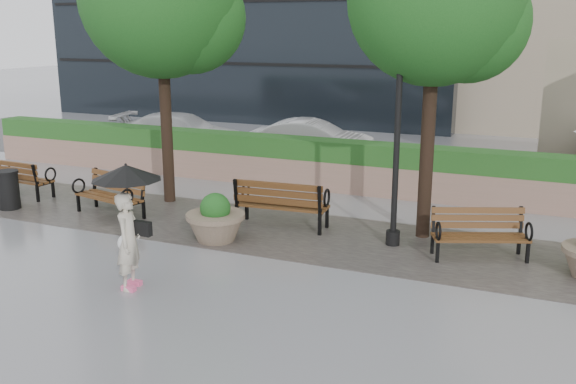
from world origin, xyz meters
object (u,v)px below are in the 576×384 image
at_px(lamppost, 396,164).
at_px(pedestrian, 128,214).
at_px(planter_left, 216,222).
at_px(car_left, 183,133).
at_px(trash_bin, 8,191).
at_px(bench_3, 479,244).
at_px(bench_2, 282,213).
at_px(bench_1, 111,203).
at_px(car_right, 312,141).
at_px(bench_0, 21,185).

height_order(lamppost, pedestrian, lamppost).
relative_size(planter_left, car_left, 0.25).
bearing_deg(trash_bin, car_left, 90.12).
bearing_deg(bench_3, lamppost, 153.64).
distance_m(bench_2, bench_3, 4.25).
distance_m(trash_bin, car_left, 7.84).
distance_m(bench_1, car_left, 7.77).
height_order(bench_1, car_left, car_left).
distance_m(trash_bin, lamppost, 9.34).
xyz_separation_m(lamppost, car_left, (-9.22, 6.79, -0.99)).
relative_size(bench_2, planter_left, 1.70).
bearing_deg(pedestrian, car_right, -7.42).
xyz_separation_m(bench_3, car_left, (-10.91, 6.91, 0.41)).
relative_size(trash_bin, car_right, 0.22).
relative_size(lamppost, car_right, 0.94).
bearing_deg(bench_2, car_right, -78.02).
height_order(planter_left, trash_bin, planter_left).
xyz_separation_m(bench_2, lamppost, (2.54, -0.19, 1.36)).
relative_size(car_left, pedestrian, 2.25).
xyz_separation_m(lamppost, pedestrian, (-3.52, -3.87, -0.39)).
bearing_deg(car_left, trash_bin, 169.56).
height_order(bench_1, trash_bin, bench_1).
xyz_separation_m(bench_2, car_right, (-2.02, 7.10, 0.35)).
distance_m(bench_0, bench_3, 11.57).
xyz_separation_m(bench_2, planter_left, (-0.88, -1.37, 0.08)).
height_order(bench_0, lamppost, lamppost).
height_order(bench_2, trash_bin, bench_2).
height_order(bench_2, pedestrian, pedestrian).
bearing_deg(bench_2, pedestrian, 72.63).
bearing_deg(car_left, car_right, -94.40).
relative_size(trash_bin, car_left, 0.19).
height_order(planter_left, car_right, car_right).
xyz_separation_m(bench_3, trash_bin, (-10.90, -0.92, 0.17)).
bearing_deg(car_left, lamppost, -136.92).
xyz_separation_m(lamppost, car_right, (-4.56, 7.29, -1.00)).
height_order(bench_1, lamppost, lamppost).
distance_m(bench_0, bench_1, 3.31).
bearing_deg(bench_2, trash_bin, 6.65).
distance_m(bench_0, lamppost, 9.97).
bearing_deg(trash_bin, bench_1, 11.38).
relative_size(bench_0, lamppost, 0.48).
height_order(bench_3, car_right, car_right).
bearing_deg(car_right, pedestrian, 178.00).
bearing_deg(car_left, bench_0, 163.96).
height_order(planter_left, car_left, car_left).
bearing_deg(lamppost, car_left, 143.63).
bearing_deg(bench_1, lamppost, 17.27).
relative_size(bench_1, car_right, 0.47).
height_order(car_left, car_right, car_left).
xyz_separation_m(trash_bin, car_right, (4.64, 8.33, 0.22)).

